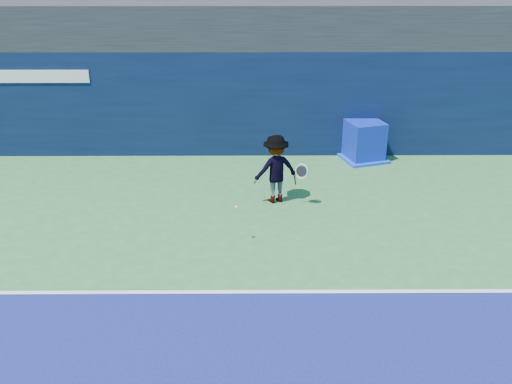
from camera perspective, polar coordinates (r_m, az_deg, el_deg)
baseline at (r=10.47m, az=1.03°, el=-9.94°), size 24.00×0.10×0.01m
stadium_band at (r=17.31m, az=0.46°, el=16.66°), size 36.00×3.00×1.20m
back_wall_assembly at (r=16.74m, az=0.47°, el=9.07°), size 36.00×1.03×3.00m
equipment_cart at (r=16.59m, az=10.75°, el=4.92°), size 1.47×1.47×1.13m
tennis_player at (r=13.54m, az=1.98°, el=2.31°), size 1.36×0.95×1.67m
tennis_ball at (r=11.65m, az=-1.97°, el=-1.52°), size 0.07×0.07×0.07m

